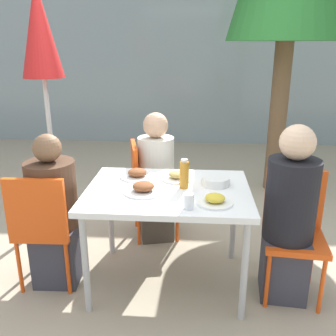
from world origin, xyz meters
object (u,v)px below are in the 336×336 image
object	(u,v)px
salad_bowl	(216,181)
bottle	(184,174)
drinking_cup	(189,201)
person_left	(54,216)
chair_far	(147,183)
person_far	(156,180)
chair_left	(44,222)
chair_right	(294,224)
closed_umbrella	(41,43)
person_right	(289,219)

from	to	relation	value
salad_bowl	bottle	bearing A→B (deg)	-162.68
bottle	drinking_cup	world-z (taller)	bottle
salad_bowl	person_left	bearing A→B (deg)	-173.65
chair_far	person_far	distance (m)	0.10
chair_left	salad_bowl	xyz separation A→B (m)	(1.18, 0.21, 0.26)
bottle	person_far	bearing A→B (deg)	112.19
chair_right	person_far	world-z (taller)	person_far
drinking_cup	person_left	bearing A→B (deg)	163.58
chair_far	closed_umbrella	xyz separation A→B (m)	(-0.96, 0.30, 1.18)
drinking_cup	salad_bowl	world-z (taller)	drinking_cup
person_left	closed_umbrella	bearing A→B (deg)	108.64
person_right	salad_bowl	bearing A→B (deg)	-14.70
drinking_cup	person_far	bearing A→B (deg)	106.98
drinking_cup	salad_bowl	size ratio (longest dim) A/B	0.48
chair_far	drinking_cup	size ratio (longest dim) A/B	9.16
person_right	person_far	world-z (taller)	person_right
person_right	person_far	size ratio (longest dim) A/B	1.06
chair_right	bottle	bearing A→B (deg)	2.99
person_left	person_right	bearing A→B (deg)	-3.84
closed_umbrella	person_right	bearing A→B (deg)	-28.42
chair_far	bottle	world-z (taller)	bottle
person_left	bottle	world-z (taller)	person_left
chair_far	bottle	bearing A→B (deg)	14.69
chair_left	person_far	distance (m)	1.05
person_left	salad_bowl	bearing A→B (deg)	4.36
chair_right	person_far	size ratio (longest dim) A/B	0.76
person_far	closed_umbrella	xyz separation A→B (m)	(-1.04, 0.33, 1.14)
salad_bowl	closed_umbrella	bearing A→B (deg)	149.26
chair_left	bottle	size ratio (longest dim) A/B	4.22
chair_left	chair_right	xyz separation A→B (m)	(1.72, 0.10, 0.00)
person_right	salad_bowl	xyz separation A→B (m)	(-0.48, 0.18, 0.19)
chair_right	salad_bowl	distance (m)	0.61
chair_right	drinking_cup	world-z (taller)	chair_right
chair_left	person_right	distance (m)	1.67
chair_left	drinking_cup	world-z (taller)	chair_left
person_far	bottle	world-z (taller)	person_far
chair_right	drinking_cup	size ratio (longest dim) A/B	9.16
person_right	chair_far	distance (m)	1.31
chair_far	bottle	size ratio (longest dim) A/B	4.22
closed_umbrella	person_left	bearing A→B (deg)	-69.37
chair_right	bottle	distance (m)	0.83
closed_umbrella	chair_left	bearing A→B (deg)	-72.96
chair_left	drinking_cup	size ratio (longest dim) A/B	9.16
closed_umbrella	bottle	xyz separation A→B (m)	(1.31, -0.98, -0.84)
chair_far	salad_bowl	distance (m)	0.87
person_left	chair_right	size ratio (longest dim) A/B	1.29
chair_far	person_far	world-z (taller)	person_far
drinking_cup	bottle	bearing A→B (deg)	96.36
bottle	salad_bowl	xyz separation A→B (m)	(0.22, 0.07, -0.07)
person_left	closed_umbrella	distance (m)	1.60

